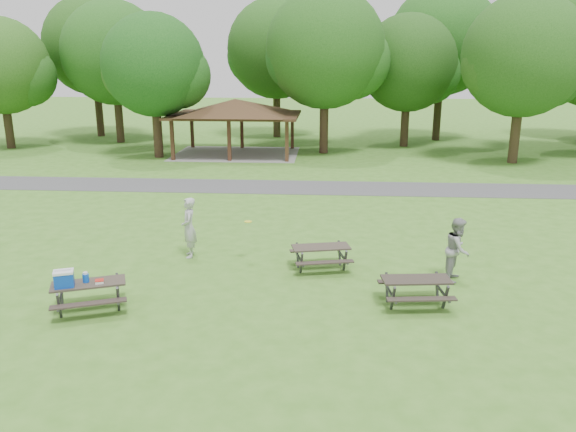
# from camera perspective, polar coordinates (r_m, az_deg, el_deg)

# --- Properties ---
(ground) EXTENTS (160.00, 160.00, 0.00)m
(ground) POSITION_cam_1_polar(r_m,az_deg,el_deg) (15.69, -4.74, -8.50)
(ground) COLOR #3E7421
(ground) RESTS_ON ground
(asphalt_path) EXTENTS (120.00, 3.20, 0.02)m
(asphalt_path) POSITION_cam_1_polar(r_m,az_deg,el_deg) (28.94, -0.57, 2.96)
(asphalt_path) COLOR #434345
(asphalt_path) RESTS_ON ground
(pavilion) EXTENTS (8.60, 7.01, 3.76)m
(pavilion) POSITION_cam_1_polar(r_m,az_deg,el_deg) (38.78, -5.37, 10.74)
(pavilion) COLOR #341E12
(pavilion) RESTS_ON ground
(tree_row_b) EXTENTS (7.14, 6.80, 9.28)m
(tree_row_b) POSITION_cam_1_polar(r_m,az_deg,el_deg) (45.94, -27.03, 13.18)
(tree_row_b) COLOR black
(tree_row_b) RESTS_ON ground
(tree_row_c) EXTENTS (8.19, 7.80, 10.67)m
(tree_row_c) POSITION_cam_1_polar(r_m,az_deg,el_deg) (46.08, -17.12, 15.26)
(tree_row_c) COLOR black
(tree_row_c) RESTS_ON ground
(tree_row_d) EXTENTS (6.93, 6.60, 9.27)m
(tree_row_d) POSITION_cam_1_polar(r_m,az_deg,el_deg) (38.33, -13.36, 14.39)
(tree_row_d) COLOR #312216
(tree_row_d) RESTS_ON ground
(tree_row_e) EXTENTS (8.40, 8.00, 11.02)m
(tree_row_e) POSITION_cam_1_polar(r_m,az_deg,el_deg) (39.15, 3.95, 16.27)
(tree_row_e) COLOR #311F16
(tree_row_e) RESTS_ON ground
(tree_row_f) EXTENTS (7.35, 7.00, 9.55)m
(tree_row_f) POSITION_cam_1_polar(r_m,az_deg,el_deg) (43.04, 12.21, 14.66)
(tree_row_f) COLOR #2F2115
(tree_row_f) RESTS_ON ground
(tree_row_g) EXTENTS (7.77, 7.40, 10.25)m
(tree_row_g) POSITION_cam_1_polar(r_m,az_deg,el_deg) (38.03, 22.92, 14.44)
(tree_row_g) COLOR #322416
(tree_row_g) RESTS_ON ground
(tree_deep_a) EXTENTS (8.40, 8.00, 11.38)m
(tree_deep_a) POSITION_cam_1_polar(r_m,az_deg,el_deg) (50.44, -19.03, 15.77)
(tree_deep_a) COLOR black
(tree_deep_a) RESTS_ON ground
(tree_deep_b) EXTENTS (8.40, 8.00, 11.13)m
(tree_deep_b) POSITION_cam_1_polar(r_m,az_deg,el_deg) (47.33, -1.05, 16.34)
(tree_deep_b) COLOR #302115
(tree_deep_b) RESTS_ON ground
(tree_deep_c) EXTENTS (8.82, 8.40, 11.90)m
(tree_deep_c) POSITION_cam_1_polar(r_m,az_deg,el_deg) (46.99, 15.53, 16.48)
(tree_deep_c) COLOR black
(tree_deep_c) RESTS_ON ground
(picnic_table_near) EXTENTS (2.27, 2.06, 1.29)m
(picnic_table_near) POSITION_cam_1_polar(r_m,az_deg,el_deg) (15.63, -20.29, -6.62)
(picnic_table_near) COLOR #312A23
(picnic_table_near) RESTS_ON ground
(picnic_table_middle) EXTENTS (2.06, 1.79, 0.78)m
(picnic_table_middle) POSITION_cam_1_polar(r_m,az_deg,el_deg) (17.66, 3.37, -3.64)
(picnic_table_middle) COLOR #322B24
(picnic_table_middle) RESTS_ON ground
(picnic_table_far) EXTENTS (1.96, 1.65, 0.79)m
(picnic_table_far) POSITION_cam_1_polar(r_m,az_deg,el_deg) (15.50, 12.87, -6.85)
(picnic_table_far) COLOR #2A241E
(picnic_table_far) RESTS_ON ground
(frisbee_in_flight) EXTENTS (0.32, 0.32, 0.02)m
(frisbee_in_flight) POSITION_cam_1_polar(r_m,az_deg,el_deg) (18.06, -4.08, -0.57)
(frisbee_in_flight) COLOR yellow
(frisbee_in_flight) RESTS_ON ground
(frisbee_thrower) EXTENTS (0.65, 0.83, 2.02)m
(frisbee_thrower) POSITION_cam_1_polar(r_m,az_deg,el_deg) (18.88, -10.03, -1.17)
(frisbee_thrower) COLOR #AFAFB2
(frisbee_thrower) RESTS_ON ground
(frisbee_catcher) EXTENTS (1.03, 1.14, 1.92)m
(frisbee_catcher) POSITION_cam_1_polar(r_m,az_deg,el_deg) (17.42, 16.86, -3.25)
(frisbee_catcher) COLOR #949396
(frisbee_catcher) RESTS_ON ground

